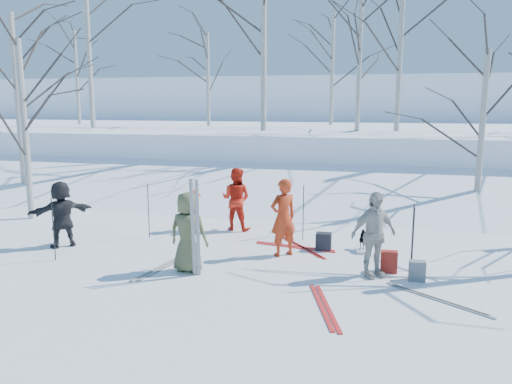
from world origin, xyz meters
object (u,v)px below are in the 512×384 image
(dog, at_px, (366,241))
(backpack_red, at_px, (389,262))
(skier_red_north, at_px, (283,217))
(skier_redor_behind, at_px, (236,199))
(skier_red_seated, at_px, (194,211))
(skier_olive_center, at_px, (188,232))
(backpack_grey, at_px, (417,271))
(skier_cream_east, at_px, (374,235))
(skier_grey_west, at_px, (62,214))
(backpack_dark, at_px, (324,242))

(dog, bearing_deg, backpack_red, 77.77)
(skier_red_north, xyz_separation_m, skier_redor_behind, (-1.61, 1.91, -0.03))
(skier_redor_behind, relative_size, backpack_red, 3.88)
(skier_red_seated, bearing_deg, skier_red_north, -126.80)
(skier_olive_center, relative_size, backpack_grey, 4.18)
(skier_cream_east, bearing_deg, dog, 59.78)
(skier_redor_behind, bearing_deg, skier_red_seated, 26.47)
(skier_red_north, bearing_deg, backpack_grey, 119.68)
(skier_redor_behind, relative_size, skier_red_seated, 1.52)
(skier_grey_west, height_order, backpack_red, skier_grey_west)
(skier_olive_center, height_order, backpack_red, skier_olive_center)
(skier_olive_center, bearing_deg, backpack_red, -162.84)
(backpack_grey, bearing_deg, skier_red_north, 160.78)
(skier_redor_behind, relative_size, skier_grey_west, 1.06)
(skier_grey_west, height_order, dog, skier_grey_west)
(skier_red_seated, relative_size, backpack_red, 2.54)
(backpack_dark, bearing_deg, skier_redor_behind, 151.47)
(backpack_grey, distance_m, backpack_dark, 2.46)
(skier_cream_east, relative_size, skier_grey_west, 1.07)
(skier_red_north, bearing_deg, skier_cream_east, 113.69)
(skier_olive_center, bearing_deg, skier_red_north, -133.64)
(skier_red_seated, height_order, backpack_grey, skier_red_seated)
(backpack_red, bearing_deg, backpack_dark, 140.40)
(skier_grey_west, bearing_deg, skier_olive_center, 119.44)
(skier_olive_center, bearing_deg, skier_redor_behind, -85.93)
(dog, distance_m, backpack_red, 1.41)
(skier_red_seated, height_order, backpack_dark, skier_red_seated)
(skier_grey_west, height_order, backpack_dark, skier_grey_west)
(skier_olive_center, height_order, skier_grey_west, skier_olive_center)
(backpack_red, xyz_separation_m, backpack_dark, (-1.41, 1.16, -0.01))
(skier_red_seated, height_order, skier_grey_west, skier_grey_west)
(skier_grey_west, bearing_deg, backpack_dark, 145.30)
(skier_cream_east, height_order, backpack_dark, skier_cream_east)
(skier_redor_behind, distance_m, backpack_red, 4.61)
(skier_red_north, xyz_separation_m, skier_red_seated, (-2.64, 1.53, -0.31))
(backpack_grey, bearing_deg, skier_red_seated, 155.15)
(skier_cream_east, bearing_deg, skier_redor_behind, 105.71)
(skier_red_seated, relative_size, skier_grey_west, 0.69)
(skier_cream_east, distance_m, backpack_red, 0.76)
(backpack_dark, bearing_deg, dog, 10.26)
(skier_red_north, height_order, skier_cream_east, skier_red_north)
(skier_red_north, height_order, skier_red_seated, skier_red_north)
(dog, bearing_deg, skier_red_seated, -41.78)
(skier_cream_east, distance_m, backpack_dark, 1.95)
(skier_olive_center, height_order, skier_red_north, skier_red_north)
(skier_red_seated, bearing_deg, dog, -106.63)
(skier_red_north, xyz_separation_m, dog, (1.75, 0.76, -0.62))
(backpack_grey, bearing_deg, backpack_red, 143.03)
(skier_olive_center, height_order, skier_redor_behind, skier_redor_behind)
(skier_red_north, distance_m, dog, 2.01)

